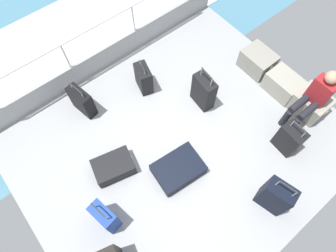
{
  "coord_description": "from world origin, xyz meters",
  "views": [
    {
      "loc": [
        1.4,
        -1.4,
        4.51
      ],
      "look_at": [
        -0.28,
        -0.04,
        0.25
      ],
      "focal_mm": 31.0,
      "sensor_mm": 36.0,
      "label": 1
    }
  ],
  "objects_px": {
    "suitcase_3": "(178,169)",
    "passenger_seated": "(314,98)",
    "suitcase_7": "(275,196)",
    "suitcase_5": "(105,217)",
    "suitcase_2": "(144,78)",
    "suitcase_8": "(114,167)",
    "cargo_crate_2": "(310,104)",
    "suitcase_1": "(289,139)",
    "cargo_crate_0": "(258,61)",
    "suitcase_6": "(203,91)",
    "cargo_crate_1": "(283,84)",
    "suitcase_0": "(82,101)"
  },
  "relations": [
    {
      "from": "cargo_crate_1",
      "to": "suitcase_3",
      "type": "relative_size",
      "value": 0.79
    },
    {
      "from": "cargo_crate_0",
      "to": "suitcase_8",
      "type": "xyz_separation_m",
      "value": [
        -0.01,
        -3.28,
        -0.07
      ]
    },
    {
      "from": "suitcase_3",
      "to": "suitcase_8",
      "type": "xyz_separation_m",
      "value": [
        -0.67,
        -0.78,
        0.01
      ]
    },
    {
      "from": "suitcase_5",
      "to": "suitcase_6",
      "type": "relative_size",
      "value": 0.92
    },
    {
      "from": "suitcase_1",
      "to": "suitcase_0",
      "type": "bearing_deg",
      "value": -140.79
    },
    {
      "from": "suitcase_0",
      "to": "suitcase_1",
      "type": "distance_m",
      "value": 3.49
    },
    {
      "from": "cargo_crate_0",
      "to": "suitcase_3",
      "type": "height_order",
      "value": "cargo_crate_0"
    },
    {
      "from": "suitcase_1",
      "to": "suitcase_6",
      "type": "distance_m",
      "value": 1.59
    },
    {
      "from": "suitcase_5",
      "to": "suitcase_7",
      "type": "distance_m",
      "value": 2.44
    },
    {
      "from": "suitcase_7",
      "to": "cargo_crate_0",
      "type": "bearing_deg",
      "value": 137.53
    },
    {
      "from": "suitcase_2",
      "to": "suitcase_5",
      "type": "bearing_deg",
      "value": -49.71
    },
    {
      "from": "suitcase_0",
      "to": "suitcase_1",
      "type": "height_order",
      "value": "suitcase_1"
    },
    {
      "from": "suitcase_2",
      "to": "suitcase_1",
      "type": "bearing_deg",
      "value": 24.22
    },
    {
      "from": "suitcase_3",
      "to": "suitcase_5",
      "type": "relative_size",
      "value": 1.03
    },
    {
      "from": "cargo_crate_0",
      "to": "suitcase_7",
      "type": "bearing_deg",
      "value": -42.47
    },
    {
      "from": "suitcase_3",
      "to": "suitcase_7",
      "type": "height_order",
      "value": "suitcase_7"
    },
    {
      "from": "suitcase_1",
      "to": "suitcase_8",
      "type": "relative_size",
      "value": 1.03
    },
    {
      "from": "suitcase_1",
      "to": "suitcase_2",
      "type": "relative_size",
      "value": 1.13
    },
    {
      "from": "cargo_crate_0",
      "to": "cargo_crate_2",
      "type": "height_order",
      "value": "cargo_crate_2"
    },
    {
      "from": "cargo_crate_1",
      "to": "suitcase_2",
      "type": "relative_size",
      "value": 1.0
    },
    {
      "from": "suitcase_7",
      "to": "suitcase_8",
      "type": "relative_size",
      "value": 1.26
    },
    {
      "from": "cargo_crate_0",
      "to": "passenger_seated",
      "type": "distance_m",
      "value": 1.3
    },
    {
      "from": "suitcase_2",
      "to": "suitcase_8",
      "type": "relative_size",
      "value": 0.91
    },
    {
      "from": "passenger_seated",
      "to": "suitcase_2",
      "type": "height_order",
      "value": "passenger_seated"
    },
    {
      "from": "passenger_seated",
      "to": "suitcase_5",
      "type": "height_order",
      "value": "passenger_seated"
    },
    {
      "from": "suitcase_1",
      "to": "cargo_crate_1",
      "type": "bearing_deg",
      "value": 134.25
    },
    {
      "from": "cargo_crate_1",
      "to": "suitcase_7",
      "type": "relative_size",
      "value": 0.72
    },
    {
      "from": "suitcase_7",
      "to": "cargo_crate_2",
      "type": "bearing_deg",
      "value": 111.24
    },
    {
      "from": "suitcase_5",
      "to": "suitcase_3",
      "type": "bearing_deg",
      "value": 86.91
    },
    {
      "from": "suitcase_8",
      "to": "cargo_crate_2",
      "type": "bearing_deg",
      "value": 69.43
    },
    {
      "from": "cargo_crate_1",
      "to": "suitcase_3",
      "type": "xyz_separation_m",
      "value": [
        0.01,
        -2.47,
        -0.08
      ]
    },
    {
      "from": "passenger_seated",
      "to": "suitcase_5",
      "type": "bearing_deg",
      "value": -99.94
    },
    {
      "from": "suitcase_1",
      "to": "suitcase_6",
      "type": "xyz_separation_m",
      "value": [
        -1.52,
        -0.48,
        0.05
      ]
    },
    {
      "from": "passenger_seated",
      "to": "suitcase_6",
      "type": "xyz_separation_m",
      "value": [
        -1.31,
        -1.15,
        -0.26
      ]
    },
    {
      "from": "cargo_crate_1",
      "to": "passenger_seated",
      "type": "height_order",
      "value": "passenger_seated"
    },
    {
      "from": "suitcase_8",
      "to": "suitcase_6",
      "type": "bearing_deg",
      "value": 92.07
    },
    {
      "from": "suitcase_1",
      "to": "suitcase_8",
      "type": "xyz_separation_m",
      "value": [
        -1.44,
        -2.44,
        -0.16
      ]
    },
    {
      "from": "cargo_crate_2",
      "to": "suitcase_8",
      "type": "height_order",
      "value": "cargo_crate_2"
    },
    {
      "from": "passenger_seated",
      "to": "cargo_crate_1",
      "type": "bearing_deg",
      "value": 166.45
    },
    {
      "from": "suitcase_8",
      "to": "suitcase_1",
      "type": "bearing_deg",
      "value": 59.36
    },
    {
      "from": "suitcase_3",
      "to": "passenger_seated",
      "type": "bearing_deg",
      "value": 76.36
    },
    {
      "from": "cargo_crate_1",
      "to": "suitcase_0",
      "type": "relative_size",
      "value": 0.94
    },
    {
      "from": "suitcase_0",
      "to": "suitcase_6",
      "type": "xyz_separation_m",
      "value": [
        1.19,
        1.72,
        0.06
      ]
    },
    {
      "from": "passenger_seated",
      "to": "suitcase_7",
      "type": "bearing_deg",
      "value": -66.52
    },
    {
      "from": "suitcase_3",
      "to": "suitcase_5",
      "type": "xyz_separation_m",
      "value": [
        -0.07,
        -1.3,
        0.17
      ]
    },
    {
      "from": "suitcase_0",
      "to": "suitcase_5",
      "type": "height_order",
      "value": "suitcase_5"
    },
    {
      "from": "passenger_seated",
      "to": "suitcase_7",
      "type": "distance_m",
      "value": 1.73
    },
    {
      "from": "suitcase_0",
      "to": "suitcase_7",
      "type": "relative_size",
      "value": 0.77
    },
    {
      "from": "cargo_crate_0",
      "to": "suitcase_6",
      "type": "height_order",
      "value": "suitcase_6"
    },
    {
      "from": "cargo_crate_2",
      "to": "suitcase_1",
      "type": "relative_size",
      "value": 0.82
    }
  ]
}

